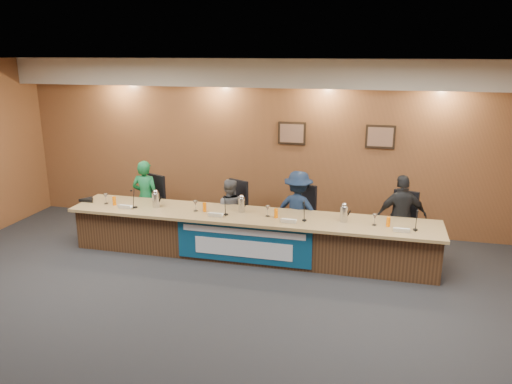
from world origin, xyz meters
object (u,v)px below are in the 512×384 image
panelist_a (146,198)px  panelist_c (298,210)px  banner (243,244)px  carafe_mid (242,205)px  panelist_d (401,217)px  office_chair_a (149,208)px  dais_body (250,236)px  carafe_left (156,200)px  office_chair_d (400,228)px  carafe_right (344,214)px  office_chair_c (299,220)px  panelist_b (229,211)px  speakerphone (88,200)px  office_chair_b (231,214)px

panelist_a → panelist_c: 2.85m
banner → carafe_mid: 0.69m
banner → panelist_d: (2.42, 0.98, 0.33)m
panelist_d → office_chair_a: bearing=-14.4°
dais_body → carafe_mid: (-0.15, 0.05, 0.52)m
dais_body → panelist_d: size_ratio=4.25×
dais_body → carafe_mid: bearing=162.4°
carafe_left → office_chair_d: bearing=9.9°
carafe_left → carafe_mid: bearing=3.6°
banner → carafe_right: bearing=14.0°
office_chair_d → carafe_mid: 2.67m
banner → office_chair_a: (-2.14, 1.08, 0.10)m
office_chair_c → carafe_right: bearing=-18.6°
dais_body → carafe_mid: 0.54m
panelist_b → panelist_d: 2.96m
banner → carafe_left: size_ratio=9.08×
panelist_d → banner: bearing=8.8°
dais_body → carafe_left: (-1.64, -0.05, 0.52)m
carafe_left → speakerphone: size_ratio=0.76×
carafe_mid → office_chair_c: bearing=35.5°
office_chair_a → carafe_mid: size_ratio=2.00×
panelist_c → office_chair_b: panelist_c is taller
office_chair_c → office_chair_d: (1.71, 0.00, 0.00)m
panelist_a → carafe_right: (3.67, -0.60, 0.17)m
panelist_a → office_chair_c: (2.85, 0.10, -0.22)m
panelist_a → office_chair_d: size_ratio=2.94×
dais_body → banner: (0.00, -0.41, 0.03)m
panelist_d → carafe_mid: panelist_d is taller
office_chair_d → carafe_mid: size_ratio=2.00×
office_chair_b → banner: bearing=-39.6°
panelist_c → carafe_mid: bearing=40.5°
office_chair_a → carafe_right: bearing=11.9°
office_chair_a → office_chair_b: same height
carafe_right → panelist_a: bearing=170.8°
banner → office_chair_a: size_ratio=4.58×
panelist_a → office_chair_c: panelist_a is taller
office_chair_c → office_chair_b: bearing=-158.3°
panelist_d → office_chair_b: panelist_d is taller
carafe_mid → dais_body: bearing=-17.6°
panelist_b → carafe_mid: size_ratio=4.84×
office_chair_c → carafe_mid: size_ratio=2.00×
panelist_c → carafe_right: 1.03m
panelist_d → dais_body: bearing=-0.1°
panelist_c → office_chair_c: panelist_c is taller
panelist_c → carafe_left: (-2.36, -0.61, 0.18)m
dais_body → panelist_d: bearing=13.0°
dais_body → office_chair_d: bearing=15.3°
office_chair_c → speakerphone: bearing=-147.7°
speakerphone → carafe_left: bearing=-0.9°
carafe_left → carafe_mid: (1.50, 0.09, -0.00)m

